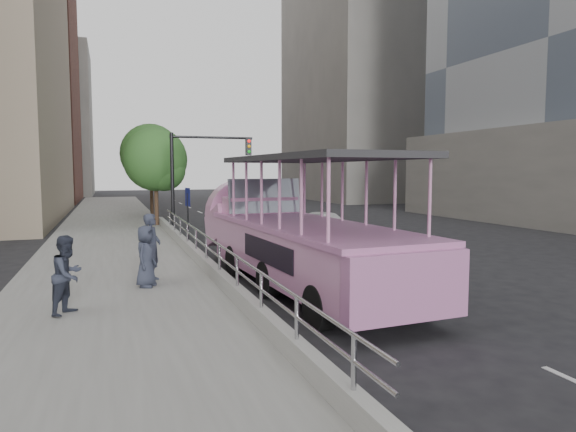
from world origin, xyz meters
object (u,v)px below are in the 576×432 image
Objects in this scene: traffic_signal at (196,167)px; pedestrian_mid at (68,275)px; car at (327,222)px; pedestrian_far at (146,256)px; parking_sign at (188,208)px; pedestrian_near at (152,247)px; duck_boat at (291,237)px; street_tree_near at (157,162)px; street_tree_far at (152,156)px.

pedestrian_mid is at bearing -109.29° from traffic_signal.
pedestrian_far is (-9.89, -11.01, 0.49)m from car.
pedestrian_far is 0.63× the size of parking_sign.
pedestrian_near is at bearing -104.94° from traffic_signal.
pedestrian_near is at bearing 8.21° from pedestrian_far.
traffic_signal reaches higher than car.
traffic_signal is (3.31, 12.26, 2.39)m from pedestrian_far.
parking_sign is (-1.63, 9.44, 0.24)m from duck_boat.
street_tree_near reaches higher than car.
street_tree_near is (-1.60, 3.43, 0.32)m from traffic_signal.
pedestrian_far is 12.92m from traffic_signal.
pedestrian_mid is 12.60m from parking_sign.
street_tree_near reaches higher than pedestrian_near.
parking_sign is (4.21, 11.86, 0.49)m from pedestrian_mid.
street_tree_far reaches higher than pedestrian_far.
duck_boat is 21.68m from street_tree_far.
street_tree_far is at bearing 22.99° from pedestrian_mid.
duck_boat is 12.15m from traffic_signal.
parking_sign is 12.24m from street_tree_far.
pedestrian_mid is at bearing -157.46° from duck_boat.
street_tree_far reaches higher than traffic_signal.
pedestrian_far is at bearing -96.21° from street_tree_near.
pedestrian_far is 0.31× the size of traffic_signal.
traffic_signal reaches higher than pedestrian_near.
parking_sign is (2.28, 9.08, 0.39)m from pedestrian_near.
pedestrian_near reaches higher than car.
street_tree_far reaches higher than street_tree_near.
traffic_signal is 3.80m from street_tree_near.
parking_sign reaches higher than car.
street_tree_far is (1.91, 21.69, 3.20)m from pedestrian_far.
pedestrian_mid is at bearing -109.56° from parking_sign.
street_tree_near is (-8.19, 4.67, 3.20)m from car.
pedestrian_mid is 15.40m from traffic_signal.
pedestrian_far is (1.72, 2.10, -0.03)m from pedestrian_mid.
pedestrian_mid is (-5.85, -2.43, -0.25)m from duck_boat.
traffic_signal is at bearing 10.73° from pedestrian_far.
street_tree_far is (-0.58, 11.93, 2.69)m from parking_sign.
pedestrian_near is at bearing -153.16° from car.
duck_boat is 4.45× the size of parking_sign.
traffic_signal reaches higher than parking_sign.
car is (5.77, 10.69, -0.76)m from duck_boat.
traffic_signal is at bearing 149.28° from car.
pedestrian_mid is 2.72m from pedestrian_far.
parking_sign is at bearing 5.37° from pedestrian_near.
car is 17.53m from pedestrian_mid.
traffic_signal is at bearing 12.37° from pedestrian_mid.
parking_sign is 0.49× the size of traffic_signal.
pedestrian_near is 0.29× the size of street_tree_far.
car is 13.83m from street_tree_far.
traffic_signal reaches higher than pedestrian_far.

